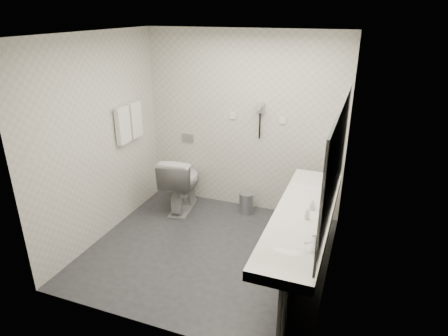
% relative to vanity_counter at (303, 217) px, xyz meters
% --- Properties ---
extents(floor, '(2.80, 2.80, 0.00)m').
position_rel_vanity_counter_xyz_m(floor, '(-1.12, 0.20, -0.80)').
color(floor, '#292A2F').
rests_on(floor, ground).
extents(ceiling, '(2.80, 2.80, 0.00)m').
position_rel_vanity_counter_xyz_m(ceiling, '(-1.12, 0.20, 1.70)').
color(ceiling, silver).
rests_on(ceiling, wall_back).
extents(wall_back, '(2.80, 0.00, 2.80)m').
position_rel_vanity_counter_xyz_m(wall_back, '(-1.12, 1.50, 0.45)').
color(wall_back, beige).
rests_on(wall_back, floor).
extents(wall_front, '(2.80, 0.00, 2.80)m').
position_rel_vanity_counter_xyz_m(wall_front, '(-1.12, -1.10, 0.45)').
color(wall_front, beige).
rests_on(wall_front, floor).
extents(wall_left, '(0.00, 2.60, 2.60)m').
position_rel_vanity_counter_xyz_m(wall_left, '(-2.52, 0.20, 0.45)').
color(wall_left, beige).
rests_on(wall_left, floor).
extents(wall_right, '(0.00, 2.60, 2.60)m').
position_rel_vanity_counter_xyz_m(wall_right, '(0.27, 0.20, 0.45)').
color(wall_right, beige).
rests_on(wall_right, floor).
extents(vanity_counter, '(0.55, 2.20, 0.10)m').
position_rel_vanity_counter_xyz_m(vanity_counter, '(0.00, 0.00, 0.00)').
color(vanity_counter, silver).
rests_on(vanity_counter, floor).
extents(vanity_panel, '(0.03, 2.15, 0.75)m').
position_rel_vanity_counter_xyz_m(vanity_panel, '(0.02, 0.00, -0.42)').
color(vanity_panel, gray).
rests_on(vanity_panel, floor).
extents(vanity_post_near, '(0.06, 0.06, 0.75)m').
position_rel_vanity_counter_xyz_m(vanity_post_near, '(0.05, -1.04, -0.42)').
color(vanity_post_near, silver).
rests_on(vanity_post_near, floor).
extents(vanity_post_far, '(0.06, 0.06, 0.75)m').
position_rel_vanity_counter_xyz_m(vanity_post_far, '(0.05, 1.04, -0.42)').
color(vanity_post_far, silver).
rests_on(vanity_post_far, floor).
extents(mirror, '(0.02, 2.20, 1.05)m').
position_rel_vanity_counter_xyz_m(mirror, '(0.26, 0.00, 0.65)').
color(mirror, '#B2BCC6').
rests_on(mirror, wall_right).
extents(basin_near, '(0.40, 0.31, 0.05)m').
position_rel_vanity_counter_xyz_m(basin_near, '(0.00, -0.65, 0.04)').
color(basin_near, silver).
rests_on(basin_near, vanity_counter).
extents(basin_far, '(0.40, 0.31, 0.05)m').
position_rel_vanity_counter_xyz_m(basin_far, '(0.00, 0.65, 0.04)').
color(basin_far, silver).
rests_on(basin_far, vanity_counter).
extents(faucet_near, '(0.04, 0.04, 0.15)m').
position_rel_vanity_counter_xyz_m(faucet_near, '(0.19, -0.65, 0.12)').
color(faucet_near, silver).
rests_on(faucet_near, vanity_counter).
extents(faucet_far, '(0.04, 0.04, 0.15)m').
position_rel_vanity_counter_xyz_m(faucet_far, '(0.19, 0.65, 0.12)').
color(faucet_far, silver).
rests_on(faucet_far, vanity_counter).
extents(soap_bottle_a, '(0.06, 0.06, 0.11)m').
position_rel_vanity_counter_xyz_m(soap_bottle_a, '(0.07, 0.09, 0.10)').
color(soap_bottle_a, beige).
rests_on(soap_bottle_a, vanity_counter).
extents(soap_bottle_b, '(0.09, 0.09, 0.08)m').
position_rel_vanity_counter_xyz_m(soap_bottle_b, '(0.07, 0.13, 0.09)').
color(soap_bottle_b, beige).
rests_on(soap_bottle_b, vanity_counter).
extents(soap_bottle_c, '(0.06, 0.06, 0.13)m').
position_rel_vanity_counter_xyz_m(soap_bottle_c, '(0.05, -0.12, 0.11)').
color(soap_bottle_c, beige).
rests_on(soap_bottle_c, vanity_counter).
extents(glass_left, '(0.09, 0.09, 0.12)m').
position_rel_vanity_counter_xyz_m(glass_left, '(0.16, 0.30, 0.11)').
color(glass_left, silver).
rests_on(glass_left, vanity_counter).
extents(toilet, '(0.57, 0.87, 0.82)m').
position_rel_vanity_counter_xyz_m(toilet, '(-1.90, 1.08, -0.39)').
color(toilet, silver).
rests_on(toilet, floor).
extents(flush_plate, '(0.18, 0.02, 0.12)m').
position_rel_vanity_counter_xyz_m(flush_plate, '(-1.98, 1.49, 0.15)').
color(flush_plate, '#B2B5BA').
rests_on(flush_plate, wall_back).
extents(pedal_bin, '(0.27, 0.27, 0.29)m').
position_rel_vanity_counter_xyz_m(pedal_bin, '(-0.98, 1.28, -0.65)').
color(pedal_bin, '#B2B5BA').
rests_on(pedal_bin, floor).
extents(bin_lid, '(0.21, 0.21, 0.02)m').
position_rel_vanity_counter_xyz_m(bin_lid, '(-0.98, 1.28, -0.50)').
color(bin_lid, '#B2B5BA').
rests_on(bin_lid, pedal_bin).
extents(towel_rail, '(0.02, 0.62, 0.02)m').
position_rel_vanity_counter_xyz_m(towel_rail, '(-2.47, 0.75, 0.75)').
color(towel_rail, silver).
rests_on(towel_rail, wall_left).
extents(towel_near, '(0.07, 0.24, 0.48)m').
position_rel_vanity_counter_xyz_m(towel_near, '(-2.46, 0.61, 0.53)').
color(towel_near, white).
rests_on(towel_near, towel_rail).
extents(towel_far, '(0.07, 0.24, 0.48)m').
position_rel_vanity_counter_xyz_m(towel_far, '(-2.46, 0.89, 0.53)').
color(towel_far, white).
rests_on(towel_far, towel_rail).
extents(dryer_cradle, '(0.10, 0.04, 0.14)m').
position_rel_vanity_counter_xyz_m(dryer_cradle, '(-0.88, 1.47, 0.70)').
color(dryer_cradle, gray).
rests_on(dryer_cradle, wall_back).
extents(dryer_barrel, '(0.08, 0.14, 0.08)m').
position_rel_vanity_counter_xyz_m(dryer_barrel, '(-0.88, 1.40, 0.73)').
color(dryer_barrel, gray).
rests_on(dryer_barrel, dryer_cradle).
extents(dryer_cord, '(0.02, 0.02, 0.35)m').
position_rel_vanity_counter_xyz_m(dryer_cord, '(-0.88, 1.46, 0.45)').
color(dryer_cord, black).
rests_on(dryer_cord, dryer_cradle).
extents(switch_plate_a, '(0.09, 0.02, 0.09)m').
position_rel_vanity_counter_xyz_m(switch_plate_a, '(-1.27, 1.49, 0.55)').
color(switch_plate_a, silver).
rests_on(switch_plate_a, wall_back).
extents(switch_plate_b, '(0.09, 0.02, 0.09)m').
position_rel_vanity_counter_xyz_m(switch_plate_b, '(-0.57, 1.49, 0.55)').
color(switch_plate_b, silver).
rests_on(switch_plate_b, wall_back).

